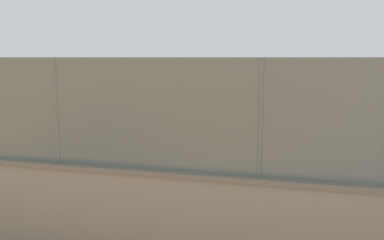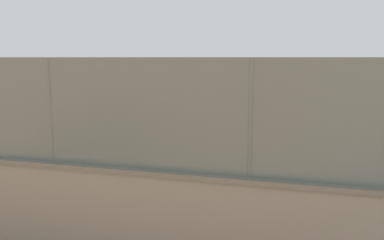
% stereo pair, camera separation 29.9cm
% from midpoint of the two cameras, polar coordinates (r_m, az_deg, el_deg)
% --- Properties ---
extents(ground_plane, '(260.00, 260.00, 0.00)m').
position_cam_midpoint_polar(ground_plane, '(20.04, 7.65, -0.47)').
color(ground_plane, '#B27247').
extents(perimeter_wall, '(33.53, 1.55, 1.45)m').
position_cam_midpoint_polar(perimeter_wall, '(7.41, -18.84, -10.96)').
color(perimeter_wall, gray).
rests_on(perimeter_wall, ground_plane).
extents(fence_panel_on_wall, '(32.92, 1.26, 1.72)m').
position_cam_midpoint_polar(fence_panel_on_wall, '(7.05, -19.47, 1.21)').
color(fence_panel_on_wall, slate).
rests_on(fence_panel_on_wall, perimeter_wall).
extents(player_baseline_waiting, '(0.79, 1.24, 1.71)m').
position_cam_midpoint_polar(player_baseline_waiting, '(11.99, -14.80, -1.92)').
color(player_baseline_waiting, navy).
rests_on(player_baseline_waiting, ground_plane).
extents(player_near_wall_returning, '(0.74, 1.06, 1.62)m').
position_cam_midpoint_polar(player_near_wall_returning, '(21.27, 11.42, 2.54)').
color(player_near_wall_returning, black).
rests_on(player_near_wall_returning, ground_plane).
extents(player_at_service_line, '(1.13, 0.77, 1.51)m').
position_cam_midpoint_polar(player_at_service_line, '(11.31, 9.64, -3.06)').
color(player_at_service_line, '#B2B2B2').
rests_on(player_at_service_line, ground_plane).
extents(sports_ball, '(0.11, 0.11, 0.11)m').
position_cam_midpoint_polar(sports_ball, '(10.70, -19.20, -8.70)').
color(sports_ball, yellow).
rests_on(sports_ball, ground_plane).
extents(courtside_bench, '(1.61, 0.44, 0.87)m').
position_cam_midpoint_polar(courtside_bench, '(9.53, -16.52, -8.14)').
color(courtside_bench, '#4C6B4C').
rests_on(courtside_bench, ground_plane).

